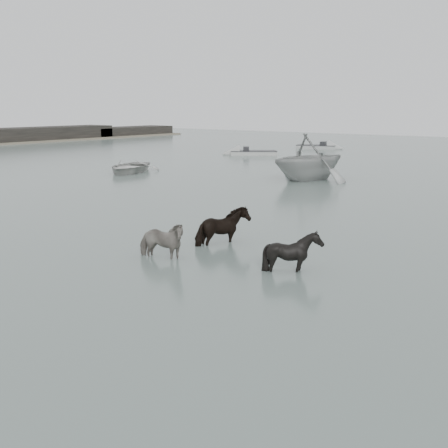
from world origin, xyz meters
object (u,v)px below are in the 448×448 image
(pony_pinto, at_px, (161,236))
(pony_black, at_px, (293,246))
(pony_dark, at_px, (223,221))
(rowboat_lead, at_px, (129,165))

(pony_pinto, relative_size, pony_black, 1.14)
(pony_dark, bearing_deg, pony_pinto, 165.41)
(pony_pinto, height_order, rowboat_lead, pony_pinto)
(pony_pinto, bearing_deg, pony_black, -86.50)
(pony_pinto, height_order, pony_black, pony_black)
(pony_pinto, height_order, pony_dark, pony_dark)
(pony_black, distance_m, rowboat_lead, 24.06)
(pony_black, height_order, rowboat_lead, pony_black)
(pony_dark, height_order, rowboat_lead, pony_dark)
(pony_black, bearing_deg, rowboat_lead, 64.63)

